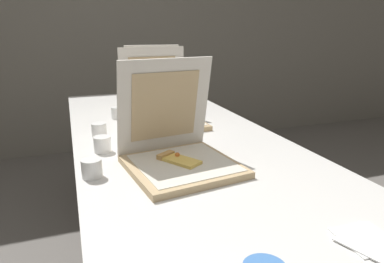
{
  "coord_description": "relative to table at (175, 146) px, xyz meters",
  "views": [
    {
      "loc": [
        -0.41,
        -0.77,
        1.19
      ],
      "look_at": [
        0.02,
        0.43,
        0.8
      ],
      "focal_mm": 32.09,
      "sensor_mm": 36.0,
      "label": 1
    }
  ],
  "objects": [
    {
      "name": "wall_back",
      "position": [
        0.0,
        2.14,
        0.6
      ],
      "size": [
        10.0,
        0.1,
        2.6
      ],
      "primitive_type": "cube",
      "color": "gray",
      "rests_on": "ground"
    },
    {
      "name": "table",
      "position": [
        0.0,
        0.0,
        0.0
      ],
      "size": [
        0.84,
        2.15,
        0.74
      ],
      "color": "silver",
      "rests_on": "ground"
    },
    {
      "name": "pizza_box_front",
      "position": [
        -0.09,
        -0.34,
        0.1
      ],
      "size": [
        0.38,
        0.38,
        0.35
      ],
      "rotation": [
        0.0,
        0.0,
        0.13
      ],
      "color": "tan",
      "rests_on": "table"
    },
    {
      "name": "pizza_box_middle",
      "position": [
        -0.0,
        0.2,
        0.1
      ],
      "size": [
        0.36,
        0.36,
        0.36
      ],
      "rotation": [
        0.0,
        0.0,
        0.07
      ],
      "color": "tan",
      "rests_on": "table"
    },
    {
      "name": "pizza_box_back",
      "position": [
        0.08,
        0.66,
        0.1
      ],
      "size": [
        0.35,
        0.35,
        0.35
      ],
      "rotation": [
        0.0,
        0.0,
        -0.03
      ],
      "color": "tan",
      "rests_on": "table"
    },
    {
      "name": "cup_white_near_center",
      "position": [
        -0.32,
        -0.11,
        0.08
      ],
      "size": [
        0.06,
        0.06,
        0.06
      ],
      "primitive_type": "cylinder",
      "color": "white",
      "rests_on": "table"
    },
    {
      "name": "cup_white_near_left",
      "position": [
        -0.37,
        -0.33,
        0.08
      ],
      "size": [
        0.06,
        0.06,
        0.06
      ],
      "primitive_type": "cylinder",
      "color": "white",
      "rests_on": "table"
    },
    {
      "name": "cup_white_mid",
      "position": [
        -0.31,
        0.09,
        0.08
      ],
      "size": [
        0.06,
        0.06,
        0.06
      ],
      "primitive_type": "cylinder",
      "color": "white",
      "rests_on": "table"
    },
    {
      "name": "cup_white_far",
      "position": [
        -0.19,
        0.37,
        0.08
      ],
      "size": [
        0.06,
        0.06,
        0.06
      ],
      "primitive_type": "cylinder",
      "color": "white",
      "rests_on": "table"
    },
    {
      "name": "napkin_pile",
      "position": [
        0.17,
        -0.88,
        0.05
      ],
      "size": [
        0.15,
        0.15,
        0.01
      ],
      "color": "white",
      "rests_on": "table"
    }
  ]
}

